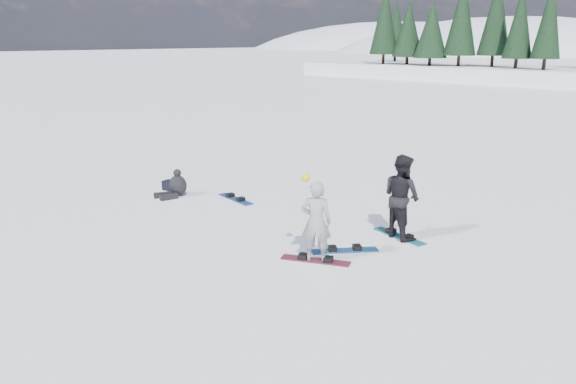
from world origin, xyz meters
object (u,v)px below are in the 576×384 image
object	(u,v)px
snowboarder_man	(401,196)
seated_rider	(176,186)
gear_bag	(170,185)
snowboard_loose_c	(235,199)
snowboard_loose_a	(345,251)
snowboarder_woman	(316,221)

from	to	relation	value
snowboarder_man	seated_rider	distance (m)	7.06
gear_bag	seated_rider	bearing A→B (deg)	-19.85
snowboarder_man	gear_bag	size ratio (longest dim) A/B	4.47
gear_bag	snowboard_loose_c	size ratio (longest dim) A/B	0.30
seated_rider	snowboard_loose_a	bearing A→B (deg)	17.55
gear_bag	snowboard_loose_c	xyz separation A→B (m)	(2.28, 0.71, -0.14)
gear_bag	snowboarder_woman	bearing A→B (deg)	-9.58
snowboard_loose_a	snowboarder_man	bearing A→B (deg)	26.65
snowboarder_woman	gear_bag	xyz separation A→B (m)	(-7.10, 1.20, -0.74)
gear_bag	snowboard_loose_a	distance (m)	7.20
snowboarder_man	gear_bag	xyz separation A→B (m)	(-7.54, -1.34, -0.86)
seated_rider	snowboard_loose_c	distance (m)	1.87
seated_rider	snowboarder_man	bearing A→B (deg)	31.16
snowboard_loose_c	gear_bag	bearing A→B (deg)	-154.96
seated_rider	snowboard_loose_c	world-z (taller)	seated_rider
snowboarder_man	snowboard_loose_a	distance (m)	1.96
snowboard_loose_c	snowboard_loose_a	bearing A→B (deg)	-4.05
snowboarder_woman	snowboard_loose_c	distance (m)	5.26
snowboard_loose_c	seated_rider	bearing A→B (deg)	-140.87
seated_rider	snowboard_loose_a	size ratio (longest dim) A/B	0.70
snowboarder_woman	snowboarder_man	world-z (taller)	snowboarder_man
gear_bag	snowboard_loose_a	world-z (taller)	gear_bag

